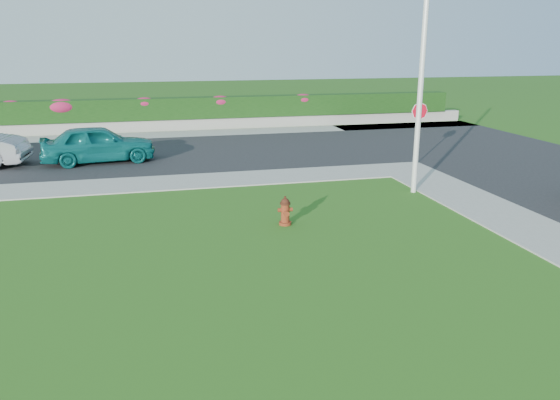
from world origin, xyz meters
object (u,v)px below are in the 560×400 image
object	(u,v)px
sedan_teal	(98,144)
utility_pole	(420,90)
fire_hydrant	(285,211)
stop_sign	(419,119)

from	to	relation	value
sedan_teal	utility_pole	bearing A→B (deg)	-131.84
fire_hydrant	stop_sign	world-z (taller)	stop_sign
fire_hydrant	utility_pole	xyz separation A→B (m)	(4.64, 2.13, 2.75)
sedan_teal	utility_pole	distance (m)	12.09
utility_pole	sedan_teal	bearing A→B (deg)	145.28
fire_hydrant	sedan_teal	xyz separation A→B (m)	(-5.10, 8.88, 0.40)
utility_pole	stop_sign	bearing A→B (deg)	61.66
fire_hydrant	sedan_teal	world-z (taller)	sedan_teal
fire_hydrant	stop_sign	bearing A→B (deg)	43.29
sedan_teal	stop_sign	bearing A→B (deg)	-112.62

